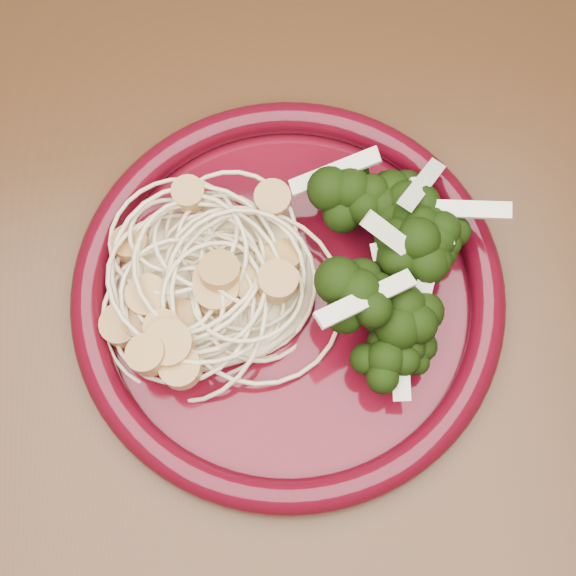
# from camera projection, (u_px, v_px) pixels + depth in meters

# --- Properties ---
(dining_table) EXTENTS (1.20, 0.80, 0.75)m
(dining_table) POSITION_uv_depth(u_px,v_px,m) (328.00, 350.00, 0.63)
(dining_table) COLOR #472814
(dining_table) RESTS_ON ground
(dinner_plate) EXTENTS (0.35, 0.35, 0.02)m
(dinner_plate) POSITION_uv_depth(u_px,v_px,m) (288.00, 293.00, 0.53)
(dinner_plate) COLOR #4A0712
(dinner_plate) RESTS_ON dining_table
(spaghetti_pile) EXTENTS (0.16, 0.15, 0.03)m
(spaghetti_pile) POSITION_uv_depth(u_px,v_px,m) (216.00, 278.00, 0.52)
(spaghetti_pile) COLOR beige
(spaghetti_pile) RESTS_ON dinner_plate
(scallop_cluster) EXTENTS (0.17, 0.17, 0.05)m
(scallop_cluster) POSITION_uv_depth(u_px,v_px,m) (210.00, 256.00, 0.49)
(scallop_cluster) COLOR tan
(scallop_cluster) RESTS_ON spaghetti_pile
(broccoli_pile) EXTENTS (0.13, 0.17, 0.05)m
(broccoli_pile) POSITION_uv_depth(u_px,v_px,m) (379.00, 293.00, 0.50)
(broccoli_pile) COLOR black
(broccoli_pile) RESTS_ON dinner_plate
(onion_garnish) EXTENTS (0.09, 0.11, 0.06)m
(onion_garnish) POSITION_uv_depth(u_px,v_px,m) (385.00, 274.00, 0.47)
(onion_garnish) COLOR beige
(onion_garnish) RESTS_ON broccoli_pile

